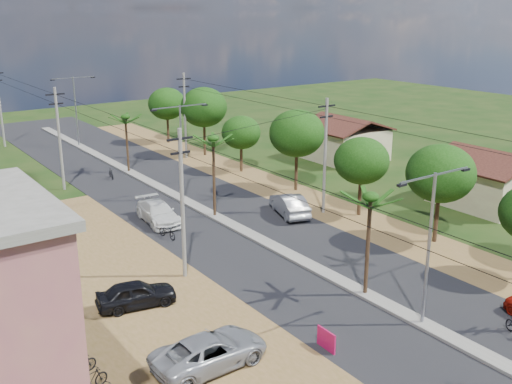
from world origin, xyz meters
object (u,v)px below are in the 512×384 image
car_silver_mid (289,205)px  car_white_far (158,213)px  car_parked_silver (210,352)px  roadside_sign (326,340)px  car_parked_dark (136,294)px

car_silver_mid → car_white_far: car_silver_mid is taller
car_white_far → car_parked_silver: (-6.59, -18.38, -0.01)m
car_silver_mid → roadside_sign: (-10.50, -16.03, -0.31)m
car_parked_silver → roadside_sign: bearing=-112.5°
car_silver_mid → car_white_far: bearing=-7.1°
car_silver_mid → car_parked_silver: size_ratio=0.92×
car_silver_mid → car_parked_silver: car_silver_mid is taller
roadside_sign → car_white_far: bearing=87.3°
car_white_far → roadside_sign: 20.40m
car_white_far → car_parked_dark: 13.21m
car_silver_mid → roadside_sign: size_ratio=4.01×
car_white_far → roadside_sign: car_white_far is taller
car_silver_mid → car_parked_silver: (-15.64, -14.07, -0.07)m
car_parked_dark → roadside_sign: bearing=-138.1°
car_silver_mid → car_parked_dark: (-15.95, -6.96, -0.10)m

